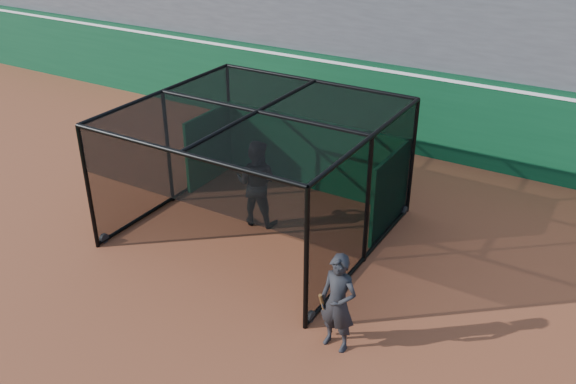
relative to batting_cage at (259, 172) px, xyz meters
The scene contains 5 objects.
ground 2.96m from the batting_cage, 70.00° to the right, with size 120.00×120.00×0.00m, color brown.
outfield_wall 6.12m from the batting_cage, 81.65° to the left, with size 50.00×0.50×2.50m.
batting_cage is the anchor object (origin of this frame).
batter 0.48m from the batting_cage, 137.64° to the left, with size 1.00×0.78×2.06m, color black.
on_deck_player 4.29m from the batting_cage, 38.75° to the right, with size 0.70×0.49×1.84m.
Camera 1 is at (5.92, -7.66, 7.26)m, focal length 38.00 mm.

